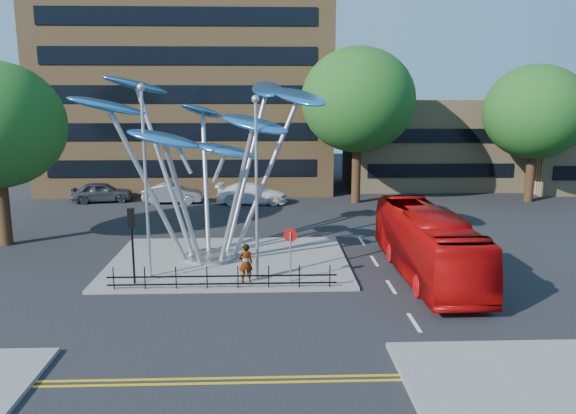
{
  "coord_description": "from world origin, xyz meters",
  "views": [
    {
      "loc": [
        1.0,
        -21.73,
        8.46
      ],
      "look_at": [
        1.94,
        4.0,
        3.29
      ],
      "focal_mm": 35.0,
      "sensor_mm": 36.0,
      "label": 1
    }
  ],
  "objects_px": {
    "street_lamp_right": "(256,172)",
    "traffic_light_island": "(132,230)",
    "no_entry_sign_island": "(290,246)",
    "parked_car_left": "(102,192)",
    "tree_right": "(358,100)",
    "pedestrian": "(246,263)",
    "parked_car_right": "(252,193)",
    "street_lamp_left": "(145,165)",
    "leaf_sculpture": "(206,127)",
    "red_bus": "(427,243)",
    "parked_car_mid": "(173,194)",
    "tree_far": "(535,112)"
  },
  "relations": [
    {
      "from": "tree_far",
      "to": "pedestrian",
      "type": "distance_m",
      "value": 30.03
    },
    {
      "from": "street_lamp_right",
      "to": "street_lamp_left",
      "type": "bearing_deg",
      "value": 174.29
    },
    {
      "from": "tree_right",
      "to": "street_lamp_left",
      "type": "height_order",
      "value": "tree_right"
    },
    {
      "from": "street_lamp_right",
      "to": "red_bus",
      "type": "distance_m",
      "value": 8.77
    },
    {
      "from": "street_lamp_left",
      "to": "no_entry_sign_island",
      "type": "xyz_separation_m",
      "value": [
        6.5,
        -0.98,
        -3.54
      ]
    },
    {
      "from": "tree_right",
      "to": "no_entry_sign_island",
      "type": "relative_size",
      "value": 4.94
    },
    {
      "from": "street_lamp_right",
      "to": "traffic_light_island",
      "type": "xyz_separation_m",
      "value": [
        -5.5,
        -0.5,
        -2.48
      ]
    },
    {
      "from": "street_lamp_left",
      "to": "no_entry_sign_island",
      "type": "relative_size",
      "value": 3.59
    },
    {
      "from": "street_lamp_right",
      "to": "parked_car_mid",
      "type": "relative_size",
      "value": 1.79
    },
    {
      "from": "red_bus",
      "to": "pedestrian",
      "type": "height_order",
      "value": "red_bus"
    },
    {
      "from": "street_lamp_right",
      "to": "parked_car_right",
      "type": "distance_m",
      "value": 19.4
    },
    {
      "from": "red_bus",
      "to": "pedestrian",
      "type": "bearing_deg",
      "value": -172.95
    },
    {
      "from": "no_entry_sign_island",
      "to": "pedestrian",
      "type": "relative_size",
      "value": 1.38
    },
    {
      "from": "no_entry_sign_island",
      "to": "pedestrian",
      "type": "distance_m",
      "value": 2.16
    },
    {
      "from": "tree_right",
      "to": "leaf_sculpture",
      "type": "height_order",
      "value": "tree_right"
    },
    {
      "from": "street_lamp_right",
      "to": "parked_car_right",
      "type": "height_order",
      "value": "street_lamp_right"
    },
    {
      "from": "parked_car_left",
      "to": "street_lamp_left",
      "type": "bearing_deg",
      "value": -168.24
    },
    {
      "from": "no_entry_sign_island",
      "to": "red_bus",
      "type": "bearing_deg",
      "value": 9.81
    },
    {
      "from": "street_lamp_left",
      "to": "traffic_light_island",
      "type": "height_order",
      "value": "street_lamp_left"
    },
    {
      "from": "tree_right",
      "to": "traffic_light_island",
      "type": "relative_size",
      "value": 3.54
    },
    {
      "from": "street_lamp_right",
      "to": "no_entry_sign_island",
      "type": "bearing_deg",
      "value": -17.87
    },
    {
      "from": "traffic_light_island",
      "to": "red_bus",
      "type": "xyz_separation_m",
      "value": [
        13.5,
        1.14,
        -1.05
      ]
    },
    {
      "from": "tree_far",
      "to": "pedestrian",
      "type": "xyz_separation_m",
      "value": [
        -22.01,
        -19.5,
        -6.07
      ]
    },
    {
      "from": "leaf_sculpture",
      "to": "red_bus",
      "type": "height_order",
      "value": "leaf_sculpture"
    },
    {
      "from": "traffic_light_island",
      "to": "tree_far",
      "type": "bearing_deg",
      "value": 35.84
    },
    {
      "from": "red_bus",
      "to": "parked_car_left",
      "type": "height_order",
      "value": "red_bus"
    },
    {
      "from": "red_bus",
      "to": "parked_car_mid",
      "type": "xyz_separation_m",
      "value": [
        -15.02,
        18.7,
        -0.8
      ]
    },
    {
      "from": "parked_car_left",
      "to": "tree_far",
      "type": "bearing_deg",
      "value": -101.61
    },
    {
      "from": "no_entry_sign_island",
      "to": "parked_car_left",
      "type": "bearing_deg",
      "value": 124.84
    },
    {
      "from": "parked_car_right",
      "to": "red_bus",
      "type": "bearing_deg",
      "value": -149.28
    },
    {
      "from": "leaf_sculpture",
      "to": "street_lamp_right",
      "type": "relative_size",
      "value": 1.53
    },
    {
      "from": "pedestrian",
      "to": "leaf_sculpture",
      "type": "bearing_deg",
      "value": -74.36
    },
    {
      "from": "leaf_sculpture",
      "to": "no_entry_sign_island",
      "type": "height_order",
      "value": "leaf_sculpture"
    },
    {
      "from": "tree_right",
      "to": "parked_car_mid",
      "type": "distance_m",
      "value": 16.25
    },
    {
      "from": "traffic_light_island",
      "to": "red_bus",
      "type": "bearing_deg",
      "value": 4.83
    },
    {
      "from": "tree_far",
      "to": "pedestrian",
      "type": "relative_size",
      "value": 6.07
    },
    {
      "from": "leaf_sculpture",
      "to": "pedestrian",
      "type": "relative_size",
      "value": 7.14
    },
    {
      "from": "no_entry_sign_island",
      "to": "pedestrian",
      "type": "height_order",
      "value": "no_entry_sign_island"
    },
    {
      "from": "tree_right",
      "to": "parked_car_right",
      "type": "height_order",
      "value": "tree_right"
    },
    {
      "from": "street_lamp_right",
      "to": "tree_far",
      "type": "bearing_deg",
      "value": 41.47
    },
    {
      "from": "tree_far",
      "to": "street_lamp_left",
      "type": "distance_m",
      "value": 32.37
    },
    {
      "from": "parked_car_mid",
      "to": "leaf_sculpture",
      "type": "bearing_deg",
      "value": -164.92
    },
    {
      "from": "street_lamp_right",
      "to": "pedestrian",
      "type": "relative_size",
      "value": 4.66
    },
    {
      "from": "tree_right",
      "to": "leaf_sculpture",
      "type": "bearing_deg",
      "value": -123.31
    },
    {
      "from": "leaf_sculpture",
      "to": "parked_car_right",
      "type": "xyz_separation_m",
      "value": [
        1.85,
        15.22,
        -6.06
      ]
    },
    {
      "from": "parked_car_left",
      "to": "traffic_light_island",
      "type": "bearing_deg",
      "value": -170.44
    },
    {
      "from": "tree_right",
      "to": "pedestrian",
      "type": "relative_size",
      "value": 6.8
    },
    {
      "from": "street_lamp_right",
      "to": "parked_car_left",
      "type": "height_order",
      "value": "street_lamp_right"
    },
    {
      "from": "street_lamp_right",
      "to": "leaf_sculpture",
      "type": "bearing_deg",
      "value": 124.91
    },
    {
      "from": "street_lamp_right",
      "to": "parked_car_mid",
      "type": "bearing_deg",
      "value": 109.96
    }
  ]
}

